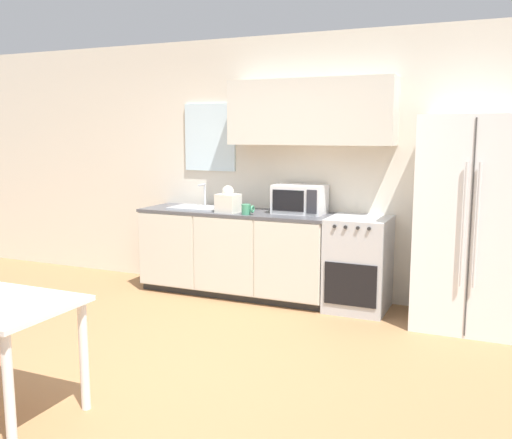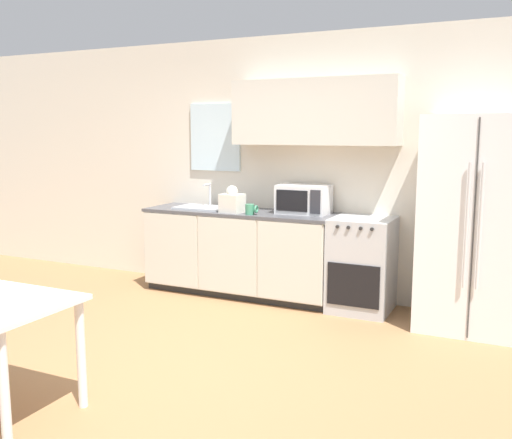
{
  "view_description": "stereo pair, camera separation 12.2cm",
  "coord_description": "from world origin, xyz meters",
  "px_view_note": "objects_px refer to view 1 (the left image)",
  "views": [
    {
      "loc": [
        2.06,
        -3.38,
        1.71
      ],
      "look_at": [
        0.33,
        0.56,
        1.05
      ],
      "focal_mm": 40.0,
      "sensor_mm": 36.0,
      "label": 1
    },
    {
      "loc": [
        2.17,
        -3.33,
        1.71
      ],
      "look_at": [
        0.33,
        0.56,
        1.05
      ],
      "focal_mm": 40.0,
      "sensor_mm": 36.0,
      "label": 2
    }
  ],
  "objects_px": {
    "oven_range": "(358,264)",
    "microwave": "(300,199)",
    "coffee_mug": "(247,209)",
    "refrigerator": "(473,223)"
  },
  "relations": [
    {
      "from": "oven_range",
      "to": "microwave",
      "type": "distance_m",
      "value": 0.88
    },
    {
      "from": "microwave",
      "to": "coffee_mug",
      "type": "height_order",
      "value": "microwave"
    },
    {
      "from": "refrigerator",
      "to": "microwave",
      "type": "distance_m",
      "value": 1.67
    },
    {
      "from": "refrigerator",
      "to": "microwave",
      "type": "bearing_deg",
      "value": 174.22
    },
    {
      "from": "oven_range",
      "to": "coffee_mug",
      "type": "height_order",
      "value": "coffee_mug"
    },
    {
      "from": "oven_range",
      "to": "coffee_mug",
      "type": "bearing_deg",
      "value": -169.1
    },
    {
      "from": "microwave",
      "to": "coffee_mug",
      "type": "relative_size",
      "value": 4.02
    },
    {
      "from": "oven_range",
      "to": "coffee_mug",
      "type": "relative_size",
      "value": 7.14
    },
    {
      "from": "coffee_mug",
      "to": "refrigerator",
      "type": "bearing_deg",
      "value": 3.68
    },
    {
      "from": "microwave",
      "to": "coffee_mug",
      "type": "bearing_deg",
      "value": -146.04
    }
  ]
}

